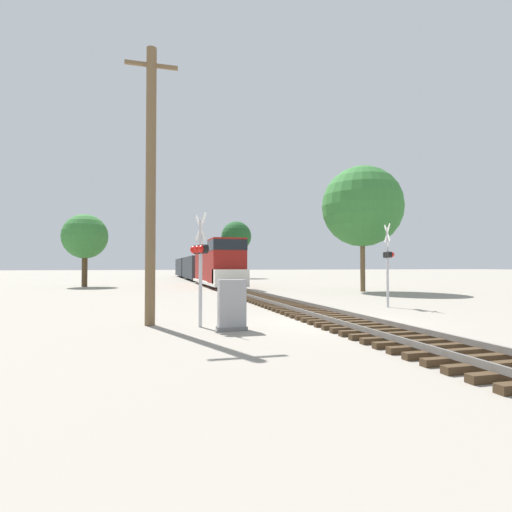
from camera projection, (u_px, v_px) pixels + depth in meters
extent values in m
plane|color=gray|center=(338.00, 322.00, 14.47)|extent=(400.00, 400.00, 0.00)
cube|color=#42301E|center=(500.00, 366.00, 7.81)|extent=(2.60, 0.22, 0.16)
cube|color=#42301E|center=(476.00, 359.00, 8.39)|extent=(2.60, 0.22, 0.16)
cube|color=#42301E|center=(454.00, 353.00, 8.97)|extent=(2.60, 0.22, 0.16)
cube|color=#42301E|center=(436.00, 348.00, 9.55)|extent=(2.60, 0.22, 0.16)
cube|color=#42301E|center=(419.00, 343.00, 10.13)|extent=(2.60, 0.22, 0.16)
cube|color=#42301E|center=(405.00, 339.00, 10.71)|extent=(2.60, 0.22, 0.16)
cube|color=#42301E|center=(392.00, 335.00, 11.29)|extent=(2.60, 0.22, 0.16)
cube|color=#42301E|center=(380.00, 332.00, 11.87)|extent=(2.60, 0.22, 0.16)
cube|color=#42301E|center=(369.00, 329.00, 12.45)|extent=(2.60, 0.22, 0.16)
cube|color=#42301E|center=(359.00, 326.00, 13.03)|extent=(2.60, 0.22, 0.16)
cube|color=#42301E|center=(350.00, 323.00, 13.60)|extent=(2.60, 0.22, 0.16)
cube|color=#42301E|center=(342.00, 321.00, 14.18)|extent=(2.60, 0.22, 0.16)
cube|color=#42301E|center=(334.00, 319.00, 14.76)|extent=(2.60, 0.22, 0.16)
cube|color=#42301E|center=(327.00, 317.00, 15.34)|extent=(2.60, 0.22, 0.16)
cube|color=#42301E|center=(321.00, 315.00, 15.92)|extent=(2.60, 0.22, 0.16)
cube|color=#42301E|center=(315.00, 313.00, 16.50)|extent=(2.60, 0.22, 0.16)
cube|color=#42301E|center=(309.00, 312.00, 17.08)|extent=(2.60, 0.22, 0.16)
cube|color=#42301E|center=(304.00, 310.00, 17.66)|extent=(2.60, 0.22, 0.16)
cube|color=#42301E|center=(299.00, 309.00, 18.24)|extent=(2.60, 0.22, 0.16)
cube|color=#42301E|center=(294.00, 308.00, 18.82)|extent=(2.60, 0.22, 0.16)
cube|color=#42301E|center=(290.00, 306.00, 19.39)|extent=(2.60, 0.22, 0.16)
cube|color=#42301E|center=(286.00, 305.00, 19.97)|extent=(2.60, 0.22, 0.16)
cube|color=#42301E|center=(282.00, 304.00, 20.55)|extent=(2.60, 0.22, 0.16)
cube|color=#42301E|center=(278.00, 303.00, 21.13)|extent=(2.60, 0.22, 0.16)
cube|color=#42301E|center=(275.00, 302.00, 21.71)|extent=(2.60, 0.22, 0.16)
cube|color=#42301E|center=(271.00, 301.00, 22.29)|extent=(2.60, 0.22, 0.16)
cube|color=#42301E|center=(268.00, 300.00, 22.87)|extent=(2.60, 0.22, 0.16)
cube|color=#42301E|center=(265.00, 299.00, 23.45)|extent=(2.60, 0.22, 0.16)
cube|color=#42301E|center=(263.00, 299.00, 24.03)|extent=(2.60, 0.22, 0.16)
cube|color=#42301E|center=(260.00, 298.00, 24.61)|extent=(2.60, 0.22, 0.16)
cube|color=#42301E|center=(257.00, 297.00, 25.18)|extent=(2.60, 0.22, 0.16)
cube|color=#42301E|center=(255.00, 296.00, 25.76)|extent=(2.60, 0.22, 0.16)
cube|color=#42301E|center=(253.00, 296.00, 26.34)|extent=(2.60, 0.22, 0.16)
cube|color=#42301E|center=(250.00, 295.00, 26.92)|extent=(2.60, 0.22, 0.16)
cube|color=#42301E|center=(248.00, 294.00, 27.50)|extent=(2.60, 0.22, 0.16)
cube|color=#42301E|center=(246.00, 294.00, 28.08)|extent=(2.60, 0.22, 0.16)
cube|color=#42301E|center=(244.00, 293.00, 28.66)|extent=(2.60, 0.22, 0.16)
cube|color=#42301E|center=(242.00, 293.00, 29.24)|extent=(2.60, 0.22, 0.16)
cube|color=#42301E|center=(240.00, 292.00, 29.82)|extent=(2.60, 0.22, 0.16)
cube|color=#42301E|center=(239.00, 292.00, 30.40)|extent=(2.60, 0.22, 0.16)
cube|color=#42301E|center=(237.00, 291.00, 30.97)|extent=(2.60, 0.22, 0.16)
cube|color=#42301E|center=(235.00, 291.00, 31.55)|extent=(2.60, 0.22, 0.16)
cube|color=#42301E|center=(234.00, 290.00, 32.13)|extent=(2.60, 0.22, 0.16)
cube|color=#42301E|center=(232.00, 290.00, 32.71)|extent=(2.60, 0.22, 0.16)
cube|color=#42301E|center=(231.00, 289.00, 33.29)|extent=(2.60, 0.22, 0.16)
cube|color=slate|center=(320.00, 316.00, 14.29)|extent=(0.07, 160.00, 0.15)
cube|color=slate|center=(356.00, 315.00, 14.66)|extent=(0.07, 160.00, 0.15)
cube|color=maroon|center=(213.00, 267.00, 42.78)|extent=(2.46, 11.32, 3.23)
cube|color=maroon|center=(227.00, 262.00, 35.15)|extent=(2.90, 3.56, 4.14)
cube|color=black|center=(227.00, 246.00, 35.19)|extent=(2.93, 3.59, 0.91)
cube|color=white|center=(231.00, 278.00, 33.40)|extent=(2.90, 1.62, 1.45)
cube|color=white|center=(216.00, 282.00, 40.41)|extent=(2.96, 15.85, 0.24)
cube|color=black|center=(226.00, 283.00, 35.34)|extent=(1.58, 2.20, 1.00)
cube|color=black|center=(209.00, 280.00, 45.48)|extent=(1.58, 2.20, 1.00)
cube|color=#2D3338|center=(196.00, 267.00, 57.31)|extent=(2.75, 14.80, 3.06)
cube|color=black|center=(200.00, 278.00, 52.63)|extent=(1.58, 2.20, 0.90)
cube|color=black|center=(193.00, 276.00, 61.92)|extent=(1.58, 2.20, 0.90)
cube|color=#2D3338|center=(186.00, 267.00, 73.52)|extent=(2.75, 14.80, 3.06)
cube|color=black|center=(188.00, 275.00, 68.84)|extent=(1.58, 2.20, 0.90)
cube|color=black|center=(183.00, 274.00, 78.12)|extent=(1.58, 2.20, 0.90)
cylinder|color=#B7B7BC|center=(200.00, 273.00, 13.36)|extent=(0.12, 0.12, 3.64)
cube|color=white|center=(201.00, 227.00, 13.40)|extent=(0.27, 0.90, 0.93)
cube|color=white|center=(201.00, 227.00, 13.40)|extent=(0.27, 0.90, 0.93)
cube|color=black|center=(201.00, 249.00, 13.38)|extent=(0.28, 0.85, 0.06)
cylinder|color=black|center=(197.00, 250.00, 13.69)|extent=(0.25, 0.34, 0.30)
sphere|color=red|center=(194.00, 250.00, 13.64)|extent=(0.26, 0.26, 0.26)
cylinder|color=black|center=(201.00, 249.00, 13.38)|extent=(0.25, 0.34, 0.30)
sphere|color=red|center=(198.00, 249.00, 13.33)|extent=(0.26, 0.26, 0.26)
cylinder|color=black|center=(205.00, 249.00, 13.08)|extent=(0.25, 0.34, 0.30)
sphere|color=red|center=(202.00, 249.00, 13.03)|extent=(0.26, 0.26, 0.26)
cube|color=white|center=(201.00, 244.00, 13.39)|extent=(0.11, 0.32, 0.20)
cylinder|color=#B7B7BC|center=(388.00, 267.00, 19.78)|extent=(0.12, 0.12, 3.98)
cube|color=white|center=(387.00, 233.00, 19.83)|extent=(0.30, 0.89, 0.93)
cube|color=white|center=(387.00, 233.00, 19.83)|extent=(0.30, 0.89, 0.93)
cube|color=black|center=(387.00, 255.00, 19.80)|extent=(0.31, 0.84, 0.06)
cylinder|color=black|center=(390.00, 255.00, 19.45)|extent=(0.26, 0.34, 0.30)
sphere|color=red|center=(392.00, 255.00, 19.45)|extent=(0.26, 0.26, 0.26)
cylinder|color=black|center=(387.00, 255.00, 19.80)|extent=(0.26, 0.34, 0.30)
sphere|color=red|center=(389.00, 255.00, 19.80)|extent=(0.26, 0.26, 0.26)
cylinder|color=black|center=(385.00, 255.00, 20.15)|extent=(0.26, 0.34, 0.30)
sphere|color=red|center=(387.00, 255.00, 20.15)|extent=(0.26, 0.26, 0.26)
cube|color=white|center=(387.00, 244.00, 19.81)|extent=(0.12, 0.31, 0.20)
cube|color=slate|center=(232.00, 328.00, 12.68)|extent=(0.93, 0.56, 0.12)
cube|color=#939399|center=(232.00, 303.00, 12.70)|extent=(0.85, 0.51, 1.49)
cylinder|color=brown|center=(151.00, 186.00, 13.83)|extent=(0.35, 0.35, 9.67)
cube|color=brown|center=(152.00, 65.00, 13.93)|extent=(1.80, 0.12, 0.12)
cylinder|color=brown|center=(363.00, 261.00, 32.04)|extent=(0.38, 0.38, 4.91)
sphere|color=#337533|center=(362.00, 206.00, 32.15)|extent=(6.49, 6.49, 6.49)
cylinder|color=#473521|center=(85.00, 268.00, 39.35)|extent=(0.54, 0.54, 3.66)
sphere|color=#337533|center=(85.00, 236.00, 39.42)|extent=(4.39, 4.39, 4.39)
cylinder|color=#473521|center=(236.00, 262.00, 67.11)|extent=(0.45, 0.45, 5.53)
sphere|color=#1E5123|center=(236.00, 236.00, 67.22)|extent=(5.05, 5.05, 5.05)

